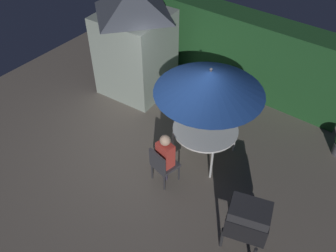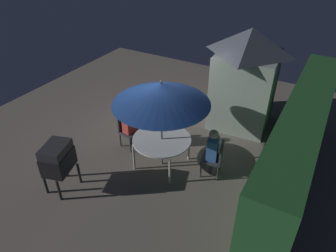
{
  "view_description": "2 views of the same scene",
  "coord_description": "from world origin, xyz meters",
  "px_view_note": "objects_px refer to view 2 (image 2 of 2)",
  "views": [
    {
      "loc": [
        3.7,
        -4.41,
        6.05
      ],
      "look_at": [
        0.26,
        0.14,
        0.85
      ],
      "focal_mm": 38.73,
      "sensor_mm": 36.0,
      "label": 1
    },
    {
      "loc": [
        6.05,
        3.72,
        5.13
      ],
      "look_at": [
        0.51,
        0.58,
        0.91
      ],
      "focal_mm": 33.15,
      "sensor_mm": 36.0,
      "label": 2
    }
  ],
  "objects_px": {
    "garden_shed": "(245,78)",
    "patio_table": "(162,141)",
    "patio_umbrella": "(161,93)",
    "person_in_red": "(130,122)",
    "person_in_blue": "(213,147)",
    "chair_near_shed": "(128,129)",
    "chair_far_side": "(215,157)",
    "bbq_grill": "(58,159)"
  },
  "relations": [
    {
      "from": "garden_shed",
      "to": "bbq_grill",
      "type": "distance_m",
      "value": 5.38
    },
    {
      "from": "patio_table",
      "to": "chair_near_shed",
      "type": "xyz_separation_m",
      "value": [
        -0.25,
        -1.2,
        -0.2
      ]
    },
    {
      "from": "patio_table",
      "to": "person_in_red",
      "type": "distance_m",
      "value": 1.14
    },
    {
      "from": "chair_far_side",
      "to": "bbq_grill",
      "type": "bearing_deg",
      "value": -53.02
    },
    {
      "from": "person_in_blue",
      "to": "garden_shed",
      "type": "bearing_deg",
      "value": -176.8
    },
    {
      "from": "chair_near_shed",
      "to": "person_in_red",
      "type": "distance_m",
      "value": 0.28
    },
    {
      "from": "patio_table",
      "to": "chair_far_side",
      "type": "height_order",
      "value": "chair_far_side"
    },
    {
      "from": "person_in_red",
      "to": "person_in_blue",
      "type": "height_order",
      "value": "same"
    },
    {
      "from": "garden_shed",
      "to": "person_in_blue",
      "type": "bearing_deg",
      "value": 3.2
    },
    {
      "from": "patio_umbrella",
      "to": "patio_table",
      "type": "bearing_deg",
      "value": -165.96
    },
    {
      "from": "bbq_grill",
      "to": "patio_umbrella",
      "type": "bearing_deg",
      "value": 139.83
    },
    {
      "from": "garden_shed",
      "to": "person_in_blue",
      "type": "distance_m",
      "value": 2.67
    },
    {
      "from": "bbq_grill",
      "to": "chair_far_side",
      "type": "height_order",
      "value": "bbq_grill"
    },
    {
      "from": "garden_shed",
      "to": "person_in_red",
      "type": "height_order",
      "value": "garden_shed"
    },
    {
      "from": "bbq_grill",
      "to": "chair_far_side",
      "type": "distance_m",
      "value": 3.53
    },
    {
      "from": "garden_shed",
      "to": "chair_far_side",
      "type": "xyz_separation_m",
      "value": [
        2.56,
        0.23,
        -0.93
      ]
    },
    {
      "from": "garden_shed",
      "to": "patio_umbrella",
      "type": "relative_size",
      "value": 1.24
    },
    {
      "from": "patio_table",
      "to": "patio_umbrella",
      "type": "height_order",
      "value": "patio_umbrella"
    },
    {
      "from": "patio_umbrella",
      "to": "chair_near_shed",
      "type": "relative_size",
      "value": 2.56
    },
    {
      "from": "patio_table",
      "to": "person_in_blue",
      "type": "bearing_deg",
      "value": 103.11
    },
    {
      "from": "patio_umbrella",
      "to": "chair_far_side",
      "type": "distance_m",
      "value": 1.97
    },
    {
      "from": "patio_table",
      "to": "bbq_grill",
      "type": "distance_m",
      "value": 2.38
    },
    {
      "from": "chair_far_side",
      "to": "person_in_blue",
      "type": "bearing_deg",
      "value": -76.89
    },
    {
      "from": "patio_umbrella",
      "to": "person_in_blue",
      "type": "height_order",
      "value": "patio_umbrella"
    },
    {
      "from": "bbq_grill",
      "to": "chair_near_shed",
      "type": "height_order",
      "value": "bbq_grill"
    },
    {
      "from": "garden_shed",
      "to": "patio_table",
      "type": "xyz_separation_m",
      "value": [
        2.86,
        -1.05,
        -0.73
      ]
    },
    {
      "from": "patio_table",
      "to": "person_in_red",
      "type": "height_order",
      "value": "person_in_red"
    },
    {
      "from": "garden_shed",
      "to": "patio_umbrella",
      "type": "height_order",
      "value": "garden_shed"
    },
    {
      "from": "patio_umbrella",
      "to": "chair_near_shed",
      "type": "bearing_deg",
      "value": -102.03
    },
    {
      "from": "chair_near_shed",
      "to": "chair_far_side",
      "type": "distance_m",
      "value": 2.47
    },
    {
      "from": "garden_shed",
      "to": "chair_near_shed",
      "type": "bearing_deg",
      "value": -40.76
    },
    {
      "from": "patio_table",
      "to": "bbq_grill",
      "type": "bearing_deg",
      "value": -40.17
    },
    {
      "from": "chair_near_shed",
      "to": "patio_umbrella",
      "type": "bearing_deg",
      "value": 77.97
    },
    {
      "from": "patio_table",
      "to": "person_in_blue",
      "type": "distance_m",
      "value": 1.22
    },
    {
      "from": "garden_shed",
      "to": "bbq_grill",
      "type": "relative_size",
      "value": 2.38
    },
    {
      "from": "patio_umbrella",
      "to": "chair_near_shed",
      "type": "distance_m",
      "value": 1.92
    },
    {
      "from": "chair_far_side",
      "to": "person_in_red",
      "type": "relative_size",
      "value": 0.71
    },
    {
      "from": "patio_table",
      "to": "person_in_red",
      "type": "relative_size",
      "value": 1.12
    },
    {
      "from": "patio_table",
      "to": "patio_umbrella",
      "type": "xyz_separation_m",
      "value": [
        0.0,
        0.0,
        1.27
      ]
    },
    {
      "from": "garden_shed",
      "to": "bbq_grill",
      "type": "xyz_separation_m",
      "value": [
        4.68,
        -2.58,
        -0.61
      ]
    },
    {
      "from": "chair_near_shed",
      "to": "garden_shed",
      "type": "bearing_deg",
      "value": 139.24
    },
    {
      "from": "chair_near_shed",
      "to": "person_in_red",
      "type": "bearing_deg",
      "value": 77.97
    }
  ]
}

